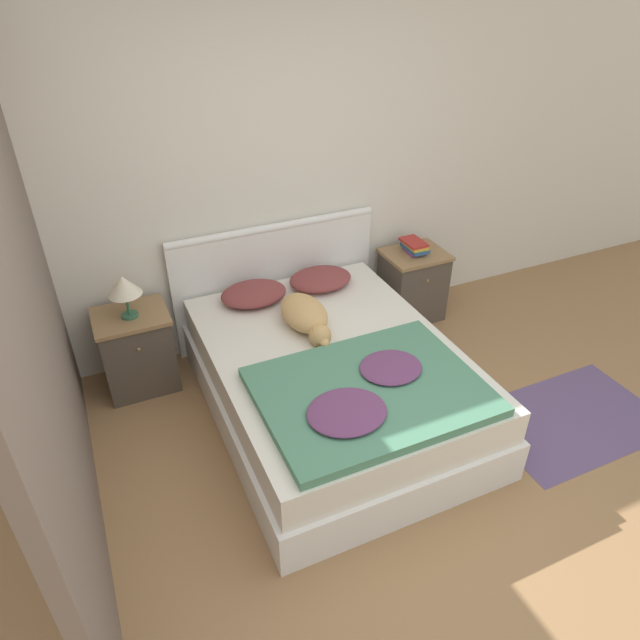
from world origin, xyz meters
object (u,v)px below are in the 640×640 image
Objects in this scene: nightstand_right at (412,285)px; dog at (306,315)px; book_stack at (414,246)px; nightstand_left at (137,350)px; table_lamp at (124,287)px; bed at (333,381)px; pillow_right at (320,279)px; pillow_left at (254,294)px.

nightstand_right is 0.89× the size of dog.
nightstand_right is 1.31m from dog.
book_stack is at bearing 24.09° from dog.
nightstand_left is 0.52m from table_lamp.
bed is at bearing -143.16° from book_stack.
table_lamp is at bearing 144.63° from bed.
pillow_right is 1.57× the size of table_lamp.
pillow_left is (-0.26, 0.77, 0.32)m from bed.
table_lamp is at bearing 155.68° from dog.
pillow_left is at bearing -1.23° from table_lamp.
nightstand_right is at bearing 0.56° from table_lamp.
pillow_right is (0.26, 0.77, 0.32)m from bed.
dog reaches higher than pillow_left.
bed is 1.48m from table_lamp.
nightstand_left is at bearing 90.00° from table_lamp.
pillow_left is at bearing 108.68° from bed.
nightstand_left is 0.90m from pillow_left.
book_stack is (1.11, 0.83, 0.39)m from bed.
table_lamp is (0.00, -0.02, 0.52)m from nightstand_left.
pillow_left is 1.00× the size of pillow_right.
bed is at bearing -143.88° from nightstand_right.
nightstand_right is at bearing 1.68° from pillow_left.
bed is 8.40× the size of book_stack.
dog is 1.28m from book_stack.
pillow_right reaches higher than bed.
pillow_left is 0.52m from pillow_right.
nightstand_left is at bearing 177.30° from pillow_left.
dog reaches higher than bed.
nightstand_left is 1.24× the size of pillow_left.
bed is 0.88m from pillow_right.
dog is (1.06, -0.50, 0.30)m from nightstand_left.
nightstand_right is (1.12, 0.81, 0.04)m from bed.
dog is (-0.32, -0.46, 0.03)m from pillow_right.
pillow_left is 1.38m from book_stack.
book_stack is (1.37, 0.06, 0.07)m from pillow_left.
nightstand_right is 0.90m from pillow_right.
book_stack is (-0.00, 0.02, 0.34)m from nightstand_right.
dog reaches higher than pillow_right.
nightstand_right is (2.23, 0.00, 0.00)m from nightstand_left.
nightstand_right is at bearing -81.02° from book_stack.
pillow_left and pillow_right have the same top height.
table_lamp reaches higher than nightstand_right.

